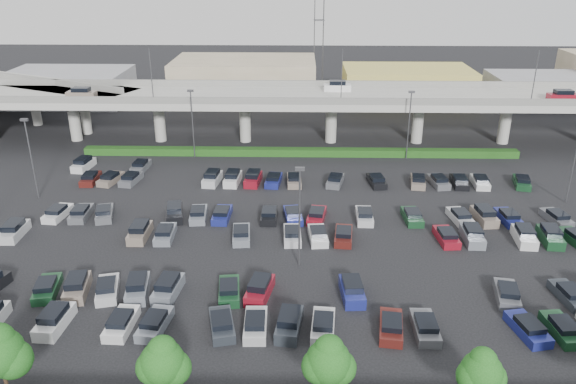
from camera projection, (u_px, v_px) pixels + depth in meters
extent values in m
plane|color=black|center=(299.00, 229.00, 62.81)|extent=(280.00, 280.00, 0.00)
cube|color=#989991|center=(300.00, 98.00, 89.48)|extent=(150.00, 13.00, 1.10)
cube|color=slate|center=(300.00, 101.00, 83.31)|extent=(150.00, 0.50, 1.00)
cube|color=slate|center=(301.00, 83.00, 94.83)|extent=(150.00, 0.50, 1.00)
cylinder|color=#989991|center=(74.00, 120.00, 91.76)|extent=(1.80, 1.80, 6.70)
cube|color=slate|center=(72.00, 102.00, 90.54)|extent=(2.60, 9.75, 0.50)
cylinder|color=#989991|center=(159.00, 121.00, 91.47)|extent=(1.80, 1.80, 6.70)
cube|color=slate|center=(158.00, 102.00, 90.25)|extent=(2.60, 9.75, 0.50)
cylinder|color=#989991|center=(245.00, 122.00, 91.18)|extent=(1.80, 1.80, 6.70)
cube|color=slate|center=(244.00, 103.00, 89.96)|extent=(2.60, 9.75, 0.50)
cylinder|color=#989991|center=(331.00, 122.00, 90.89)|extent=(1.80, 1.80, 6.70)
cube|color=slate|center=(332.00, 103.00, 89.67)|extent=(2.60, 9.75, 0.50)
cylinder|color=#989991|center=(418.00, 123.00, 90.60)|extent=(1.80, 1.80, 6.70)
cube|color=slate|center=(420.00, 103.00, 89.38)|extent=(2.60, 9.75, 0.50)
cylinder|color=#989991|center=(505.00, 123.00, 90.31)|extent=(1.80, 1.80, 6.70)
cube|color=slate|center=(508.00, 104.00, 89.08)|extent=(2.60, 9.75, 0.50)
cube|color=gray|center=(82.00, 95.00, 87.01)|extent=(4.40, 1.82, 1.05)
cube|color=black|center=(81.00, 89.00, 86.69)|extent=(2.60, 1.60, 0.65)
cube|color=white|center=(337.00, 88.00, 91.70)|extent=(4.40, 1.82, 1.05)
cube|color=black|center=(337.00, 83.00, 91.38)|extent=(2.60, 1.60, 0.65)
cube|color=maroon|center=(563.00, 97.00, 85.47)|extent=(4.40, 1.82, 1.05)
cube|color=black|center=(564.00, 92.00, 85.15)|extent=(2.60, 1.60, 0.65)
cylinder|color=#444549|center=(151.00, 77.00, 82.55)|extent=(0.14, 0.14, 8.00)
cylinder|color=#444549|center=(342.00, 77.00, 81.97)|extent=(0.14, 0.14, 8.00)
cylinder|color=#444549|center=(535.00, 78.00, 81.38)|extent=(0.14, 0.14, 8.00)
cube|color=#989991|center=(11.00, 82.00, 100.70)|extent=(50.93, 30.13, 1.10)
cube|color=slate|center=(10.00, 77.00, 100.29)|extent=(47.34, 22.43, 1.00)
cylinder|color=#989991|center=(35.00, 107.00, 100.17)|extent=(1.60, 1.60, 6.70)
cylinder|color=#989991|center=(85.00, 114.00, 95.27)|extent=(1.60, 1.60, 6.70)
cube|color=#133B11|center=(300.00, 152.00, 85.63)|extent=(66.00, 1.60, 1.10)
cylinder|color=#332316|center=(7.00, 384.00, 38.44)|extent=(0.26, 0.26, 2.18)
sphere|color=#144612|center=(13.00, 359.00, 37.72)|extent=(2.67, 2.67, 2.67)
sphere|color=#144612|center=(162.00, 362.00, 37.12)|extent=(3.04, 3.04, 3.04)
sphere|color=#144612|center=(174.00, 368.00, 37.41)|extent=(2.39, 2.39, 2.39)
sphere|color=#144612|center=(154.00, 367.00, 37.18)|extent=(2.39, 2.39, 2.39)
sphere|color=#144612|center=(162.00, 351.00, 36.89)|extent=(2.06, 2.06, 2.06)
sphere|color=#144612|center=(328.00, 362.00, 37.15)|extent=(3.07, 3.07, 3.07)
sphere|color=#144612|center=(339.00, 367.00, 37.44)|extent=(2.41, 2.41, 2.41)
sphere|color=#144612|center=(319.00, 366.00, 37.21)|extent=(2.41, 2.41, 2.41)
sphere|color=#144612|center=(329.00, 350.00, 36.91)|extent=(2.08, 2.08, 2.08)
sphere|color=#144612|center=(481.00, 372.00, 36.66)|extent=(2.79, 2.79, 2.79)
sphere|color=#144612|center=(490.00, 377.00, 36.93)|extent=(2.19, 2.19, 2.19)
sphere|color=#144612|center=(473.00, 376.00, 36.71)|extent=(2.19, 2.19, 2.19)
sphere|color=#144612|center=(483.00, 361.00, 36.46)|extent=(1.89, 1.89, 1.89)
cube|color=white|center=(55.00, 322.00, 45.98)|extent=(2.08, 4.50, 1.05)
cube|color=black|center=(53.00, 313.00, 45.67)|extent=(1.76, 2.69, 0.65)
cube|color=white|center=(122.00, 324.00, 45.91)|extent=(2.05, 4.49, 0.82)
cube|color=black|center=(120.00, 319.00, 45.49)|extent=(1.72, 2.38, 0.50)
cube|color=slate|center=(155.00, 324.00, 45.86)|extent=(2.39, 4.60, 0.82)
cube|color=black|center=(154.00, 319.00, 45.43)|extent=(1.89, 2.49, 0.50)
cube|color=#2A2F36|center=(222.00, 325.00, 45.74)|extent=(2.75, 4.69, 0.82)
cube|color=black|center=(221.00, 320.00, 45.32)|extent=(2.07, 2.60, 0.50)
cube|color=#BDBDBF|center=(256.00, 325.00, 45.68)|extent=(1.95, 4.45, 0.82)
cube|color=black|center=(255.00, 321.00, 45.26)|extent=(1.67, 2.35, 0.50)
cube|color=#2A2F36|center=(289.00, 325.00, 45.58)|extent=(2.37, 4.60, 1.05)
cube|color=black|center=(289.00, 316.00, 45.26)|extent=(1.92, 2.79, 0.65)
cube|color=#BDBDBF|center=(323.00, 326.00, 45.57)|extent=(2.19, 4.54, 0.82)
cube|color=black|center=(323.00, 321.00, 45.14)|extent=(1.79, 2.43, 0.50)
cube|color=#4E1814|center=(391.00, 327.00, 45.46)|extent=(2.42, 4.61, 0.82)
cube|color=black|center=(392.00, 322.00, 45.03)|extent=(1.91, 2.50, 0.50)
cube|color=#56585D|center=(425.00, 328.00, 45.40)|extent=(1.82, 4.40, 0.82)
cube|color=black|center=(426.00, 323.00, 44.97)|extent=(1.60, 2.30, 0.50)
cube|color=navy|center=(528.00, 329.00, 45.23)|extent=(2.68, 4.68, 0.82)
cube|color=black|center=(530.00, 324.00, 44.80)|extent=(2.04, 2.58, 0.50)
cube|color=#164022|center=(562.00, 330.00, 45.17)|extent=(2.23, 4.55, 0.82)
cube|color=black|center=(565.00, 325.00, 44.74)|extent=(1.81, 2.44, 0.50)
cube|color=#164022|center=(47.00, 289.00, 50.69)|extent=(2.57, 4.65, 0.82)
cube|color=black|center=(45.00, 284.00, 50.27)|extent=(1.99, 2.55, 0.50)
cube|color=gray|center=(77.00, 288.00, 50.59)|extent=(2.52, 4.64, 1.05)
cube|color=black|center=(76.00, 280.00, 50.27)|extent=(2.01, 2.83, 0.65)
cube|color=#BDBDBF|center=(108.00, 290.00, 50.58)|extent=(2.79, 4.70, 0.82)
cube|color=black|center=(106.00, 285.00, 50.15)|extent=(2.09, 2.61, 0.50)
cube|color=slate|center=(138.00, 289.00, 50.48)|extent=(2.44, 4.62, 1.05)
cube|color=black|center=(137.00, 281.00, 50.16)|extent=(1.96, 2.80, 0.65)
cube|color=slate|center=(168.00, 289.00, 50.42)|extent=(2.30, 4.58, 1.05)
cube|color=black|center=(168.00, 282.00, 50.10)|extent=(1.88, 2.76, 0.65)
cube|color=#164022|center=(229.00, 291.00, 50.35)|extent=(2.30, 4.58, 0.82)
cube|color=black|center=(229.00, 286.00, 49.92)|extent=(1.85, 2.47, 0.50)
cube|color=maroon|center=(260.00, 291.00, 50.25)|extent=(2.62, 4.66, 1.05)
cube|color=black|center=(260.00, 283.00, 49.93)|extent=(2.06, 2.86, 0.65)
cube|color=navy|center=(352.00, 292.00, 50.07)|extent=(2.15, 4.53, 1.05)
cube|color=black|center=(352.00, 284.00, 49.76)|extent=(1.80, 2.71, 0.65)
cube|color=#56585D|center=(507.00, 295.00, 49.83)|extent=(2.58, 4.66, 0.82)
cube|color=black|center=(509.00, 290.00, 49.41)|extent=(1.99, 2.55, 0.50)
cube|color=#2A2F36|center=(569.00, 296.00, 49.72)|extent=(2.34, 4.59, 0.82)
cube|color=black|center=(572.00, 291.00, 49.29)|extent=(1.87, 2.48, 0.50)
cube|color=#BDBDBF|center=(14.00, 232.00, 60.95)|extent=(1.94, 4.45, 1.05)
cube|color=black|center=(13.00, 225.00, 60.63)|extent=(1.67, 2.64, 0.65)
cube|color=gray|center=(140.00, 233.00, 60.67)|extent=(1.83, 4.41, 1.05)
cube|color=black|center=(139.00, 226.00, 60.35)|extent=(1.61, 2.60, 0.65)
cube|color=slate|center=(165.00, 234.00, 60.65)|extent=(1.96, 4.46, 0.82)
cube|color=black|center=(164.00, 230.00, 60.23)|extent=(1.68, 2.35, 0.50)
cube|color=slate|center=(241.00, 235.00, 60.48)|extent=(2.21, 4.55, 0.82)
cube|color=black|center=(241.00, 231.00, 60.05)|extent=(1.80, 2.44, 0.50)
cube|color=silver|center=(292.00, 236.00, 60.37)|extent=(2.01, 4.48, 0.82)
cube|color=black|center=(292.00, 231.00, 59.94)|extent=(1.70, 2.37, 0.50)
cube|color=white|center=(318.00, 236.00, 60.31)|extent=(2.20, 4.54, 0.82)
cube|color=black|center=(318.00, 231.00, 59.88)|extent=(1.80, 2.43, 0.50)
cube|color=#4E1814|center=(343.00, 236.00, 60.25)|extent=(2.25, 4.56, 0.82)
cube|color=black|center=(344.00, 232.00, 59.83)|extent=(1.83, 2.45, 0.50)
cube|color=maroon|center=(446.00, 237.00, 60.02)|extent=(2.14, 4.52, 0.82)
cube|color=black|center=(447.00, 233.00, 59.60)|extent=(1.77, 2.41, 0.50)
cube|color=slate|center=(472.00, 237.00, 59.92)|extent=(1.94, 4.45, 1.05)
cube|color=black|center=(473.00, 230.00, 59.60)|extent=(1.67, 2.64, 0.65)
cube|color=white|center=(524.00, 237.00, 59.81)|extent=(2.22, 4.55, 1.05)
cube|color=black|center=(525.00, 230.00, 59.49)|extent=(1.84, 2.74, 0.65)
cube|color=#164022|center=(550.00, 237.00, 59.75)|extent=(2.20, 4.54, 1.05)
cube|color=black|center=(551.00, 230.00, 59.43)|extent=(1.82, 2.73, 0.65)
cube|color=#164022|center=(576.00, 239.00, 59.74)|extent=(2.66, 4.67, 0.82)
cube|color=white|center=(58.00, 214.00, 65.55)|extent=(2.31, 4.58, 0.82)
cube|color=black|center=(57.00, 209.00, 65.12)|extent=(1.85, 2.47, 0.50)
cube|color=#56585D|center=(81.00, 214.00, 65.49)|extent=(2.02, 4.48, 0.82)
cube|color=black|center=(80.00, 210.00, 65.06)|extent=(1.71, 2.37, 0.50)
cube|color=#56585D|center=(105.00, 214.00, 65.43)|extent=(2.84, 4.71, 0.82)
cube|color=black|center=(103.00, 210.00, 65.01)|extent=(2.12, 2.62, 0.50)
cube|color=black|center=(175.00, 214.00, 65.22)|extent=(2.63, 4.67, 1.05)
cube|color=black|center=(174.00, 207.00, 64.90)|extent=(2.07, 2.86, 0.65)
cube|color=slate|center=(199.00, 215.00, 65.20)|extent=(2.21, 4.55, 0.82)
cube|color=black|center=(198.00, 211.00, 64.77)|extent=(1.80, 2.44, 0.50)
cube|color=navy|center=(222.00, 215.00, 65.15)|extent=(2.00, 4.47, 0.82)
cube|color=black|center=(222.00, 211.00, 64.72)|extent=(1.69, 2.36, 0.50)
cube|color=black|center=(269.00, 216.00, 65.03)|extent=(1.88, 4.42, 0.82)
cube|color=black|center=(269.00, 211.00, 64.60)|extent=(1.63, 2.32, 0.50)
cube|color=navy|center=(293.00, 216.00, 64.97)|extent=(2.43, 4.61, 0.82)
cube|color=black|center=(293.00, 212.00, 64.55)|extent=(1.91, 2.51, 0.50)
cube|color=maroon|center=(317.00, 216.00, 64.92)|extent=(2.49, 4.63, 0.82)
cube|color=black|center=(317.00, 212.00, 64.49)|extent=(1.94, 2.52, 0.50)
cube|color=silver|center=(364.00, 216.00, 64.80)|extent=(1.92, 4.44, 0.82)
cube|color=black|center=(365.00, 212.00, 64.37)|extent=(1.66, 2.34, 0.50)
cube|color=#164022|center=(412.00, 217.00, 64.69)|extent=(2.03, 4.48, 0.82)
cube|color=black|center=(413.00, 213.00, 64.26)|extent=(1.71, 2.37, 0.50)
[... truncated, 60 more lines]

